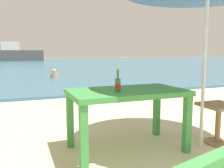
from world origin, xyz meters
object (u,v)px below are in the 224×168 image
Objects in this scene: picnic_table_green at (127,99)px; boat_tanker at (15,54)px; beer_bottle_amber at (118,84)px; side_table_wood at (218,118)px; swimmer_person at (54,74)px.

boat_tanker is (-1.61, 34.61, 0.41)m from picnic_table_green.
boat_tanker is at bearing 92.38° from beer_bottle_amber.
boat_tanker reaches higher than side_table_wood.
beer_bottle_amber is at bearing -148.81° from picnic_table_green.
side_table_wood is 8.86m from swimmer_person.
picnic_table_green is 5.28× the size of beer_bottle_amber.
beer_bottle_amber is 0.49× the size of side_table_wood.
swimmer_person is at bearing 95.98° from side_table_wood.
swimmer_person is (0.46, 8.65, -0.61)m from beer_bottle_amber.
beer_bottle_amber is 0.04× the size of boat_tanker.
boat_tanker reaches higher than swimmer_person.
beer_bottle_amber is 1.48m from side_table_wood.
beer_bottle_amber is at bearing -87.62° from boat_tanker.
boat_tanker is (-1.44, 34.71, 0.21)m from beer_bottle_amber.
picnic_table_green reaches higher than side_table_wood.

